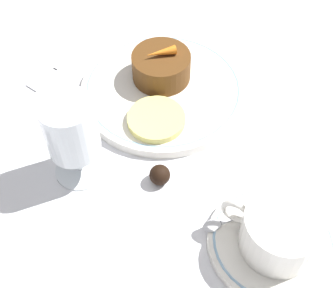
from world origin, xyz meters
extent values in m
plane|color=white|center=(0.00, 0.00, 0.00)|extent=(3.00, 3.00, 0.00)
cylinder|color=white|center=(-0.02, -0.05, 0.01)|extent=(0.23, 0.23, 0.01)
torus|color=#8CB2D1|center=(-0.02, -0.05, 0.01)|extent=(0.22, 0.22, 0.00)
cylinder|color=white|center=(-0.23, 0.10, 0.01)|extent=(0.15, 0.15, 0.01)
torus|color=#8CB2D1|center=(-0.23, 0.10, 0.01)|extent=(0.13, 0.13, 0.00)
cylinder|color=white|center=(-0.24, 0.10, 0.04)|extent=(0.08, 0.08, 0.05)
cylinder|color=#331E0F|center=(-0.24, 0.10, 0.04)|extent=(0.07, 0.07, 0.04)
torus|color=white|center=(-0.18, 0.10, 0.04)|extent=(0.03, 0.01, 0.04)
cube|color=silver|center=(-0.20, 0.08, 0.01)|extent=(0.06, 0.06, 0.00)
ellipsoid|color=silver|center=(-0.16, 0.12, 0.01)|extent=(0.03, 0.03, 0.00)
cylinder|color=silver|center=(0.02, 0.11, 0.00)|extent=(0.06, 0.06, 0.01)
cylinder|color=silver|center=(0.02, 0.11, 0.03)|extent=(0.01, 0.01, 0.04)
cylinder|color=silver|center=(0.02, 0.11, 0.08)|extent=(0.06, 0.06, 0.07)
cylinder|color=maroon|center=(0.02, 0.11, 0.07)|extent=(0.05, 0.05, 0.04)
cube|color=silver|center=(0.14, -0.10, 0.00)|extent=(0.03, 0.15, 0.01)
cube|color=silver|center=(0.15, 0.00, 0.00)|extent=(0.03, 0.05, 0.01)
cylinder|color=#563314|center=(-0.01, -0.07, 0.03)|extent=(0.08, 0.08, 0.04)
cone|color=orange|center=(-0.01, -0.07, 0.06)|extent=(0.04, 0.04, 0.01)
cylinder|color=#EFE075|center=(-0.04, 0.01, 0.02)|extent=(0.08, 0.08, 0.01)
sphere|color=black|center=(-0.08, 0.08, 0.01)|extent=(0.03, 0.03, 0.03)
camera|label=1|loc=(-0.23, 0.36, 0.48)|focal=50.00mm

